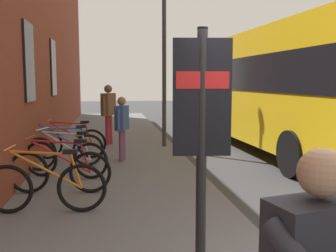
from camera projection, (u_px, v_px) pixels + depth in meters
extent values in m
plane|color=#38383A|center=(231.00, 166.00, 9.28)|extent=(60.00, 60.00, 0.00)
cube|color=slate|center=(115.00, 151.00, 10.82)|extent=(24.00, 3.50, 0.12)
cube|color=brown|center=(40.00, 16.00, 11.05)|extent=(22.00, 0.60, 7.76)
cube|color=black|center=(29.00, 62.00, 7.83)|extent=(0.90, 0.06, 1.60)
cube|color=black|center=(53.00, 68.00, 11.27)|extent=(0.90, 0.06, 1.60)
torus|color=black|center=(8.00, 189.00, 5.54)|extent=(0.12, 0.72, 0.72)
torus|color=black|center=(82.00, 188.00, 5.61)|extent=(0.12, 0.72, 0.72)
cylinder|color=orange|center=(46.00, 170.00, 5.54)|extent=(0.13, 1.02, 0.58)
cylinder|color=orange|center=(40.00, 153.00, 5.51)|extent=(0.11, 0.85, 0.09)
cylinder|color=orange|center=(76.00, 171.00, 5.57)|extent=(0.05, 0.19, 0.51)
cube|color=black|center=(70.00, 151.00, 5.53)|extent=(0.12, 0.21, 0.06)
cylinder|color=orange|center=(9.00, 148.00, 5.47)|extent=(0.48, 0.07, 0.02)
torus|color=black|center=(28.00, 173.00, 6.54)|extent=(0.15, 0.72, 0.72)
torus|color=black|center=(90.00, 172.00, 6.56)|extent=(0.15, 0.72, 0.72)
cylinder|color=#B21E1E|center=(60.00, 156.00, 6.52)|extent=(0.17, 1.01, 0.58)
cylinder|color=#B21E1E|center=(55.00, 142.00, 6.49)|extent=(0.15, 0.85, 0.09)
cylinder|color=#B21E1E|center=(85.00, 158.00, 6.53)|extent=(0.06, 0.19, 0.51)
cube|color=black|center=(81.00, 141.00, 6.50)|extent=(0.13, 0.21, 0.06)
cylinder|color=#B21E1E|center=(30.00, 138.00, 6.47)|extent=(0.48, 0.09, 0.02)
torus|color=black|center=(41.00, 159.00, 7.70)|extent=(0.30, 0.70, 0.72)
torus|color=black|center=(90.00, 161.00, 7.51)|extent=(0.30, 0.70, 0.72)
cylinder|color=silver|center=(66.00, 146.00, 7.57)|extent=(0.37, 0.97, 0.58)
cylinder|color=silver|center=(62.00, 133.00, 7.55)|extent=(0.32, 0.82, 0.09)
cylinder|color=silver|center=(86.00, 148.00, 7.49)|extent=(0.10, 0.19, 0.51)
cube|color=black|center=(82.00, 133.00, 7.47)|extent=(0.16, 0.22, 0.06)
cylinder|color=silver|center=(42.00, 129.00, 7.62)|extent=(0.46, 0.18, 0.02)
torus|color=black|center=(40.00, 154.00, 8.18)|extent=(0.29, 0.70, 0.72)
torus|color=black|center=(88.00, 150.00, 8.66)|extent=(0.29, 0.70, 0.72)
cylinder|color=#1E4CA5|center=(65.00, 140.00, 8.40)|extent=(0.36, 0.98, 0.58)
cylinder|color=#1E4CA5|center=(62.00, 128.00, 8.33)|extent=(0.30, 0.82, 0.09)
cylinder|color=#1E4CA5|center=(85.00, 139.00, 8.59)|extent=(0.09, 0.19, 0.51)
cube|color=black|center=(81.00, 127.00, 8.53)|extent=(0.16, 0.22, 0.06)
cylinder|color=#1E4CA5|center=(41.00, 126.00, 8.13)|extent=(0.46, 0.18, 0.02)
torus|color=black|center=(48.00, 144.00, 9.42)|extent=(0.08, 0.72, 0.72)
torus|color=black|center=(92.00, 144.00, 9.54)|extent=(0.08, 0.72, 0.72)
cylinder|color=#B21E1E|center=(71.00, 133.00, 9.45)|extent=(0.07, 1.02, 0.58)
cylinder|color=#B21E1E|center=(67.00, 123.00, 9.41)|extent=(0.06, 0.85, 0.09)
cylinder|color=#B21E1E|center=(88.00, 134.00, 9.50)|extent=(0.04, 0.19, 0.51)
cube|color=black|center=(85.00, 122.00, 9.46)|extent=(0.11, 0.20, 0.06)
cylinder|color=#B21E1E|center=(49.00, 120.00, 9.35)|extent=(0.48, 0.04, 0.02)
cylinder|color=black|center=(201.00, 155.00, 3.70)|extent=(0.10, 0.10, 2.40)
cube|color=black|center=(202.00, 98.00, 3.63)|extent=(0.15, 0.56, 1.10)
cube|color=red|center=(202.00, 80.00, 3.61)|extent=(0.15, 0.50, 0.16)
cube|color=yellow|center=(275.00, 87.00, 11.43)|extent=(10.57, 2.81, 3.00)
cube|color=black|center=(276.00, 74.00, 11.38)|extent=(10.36, 2.84, 0.90)
cylinder|color=black|center=(292.00, 154.00, 8.09)|extent=(1.01, 0.28, 1.00)
cylinder|color=black|center=(264.00, 120.00, 15.08)|extent=(1.01, 0.28, 1.00)
cylinder|color=black|center=(205.00, 121.00, 14.65)|extent=(1.01, 0.28, 1.00)
cylinder|color=maroon|center=(110.00, 129.00, 11.69)|extent=(0.13, 0.13, 0.88)
cylinder|color=maroon|center=(107.00, 130.00, 11.52)|extent=(0.13, 0.13, 0.88)
cube|color=brown|center=(108.00, 104.00, 11.51)|extent=(0.57, 0.46, 0.66)
sphere|color=brown|center=(108.00, 89.00, 11.46)|extent=(0.24, 0.24, 0.24)
cylinder|color=brown|center=(113.00, 105.00, 11.79)|extent=(0.10, 0.10, 0.58)
cylinder|color=brown|center=(104.00, 106.00, 11.25)|extent=(0.10, 0.10, 0.58)
cylinder|color=#723F72|center=(121.00, 146.00, 9.14)|extent=(0.11, 0.11, 0.75)
cylinder|color=#723F72|center=(123.00, 145.00, 9.29)|extent=(0.11, 0.11, 0.75)
cube|color=#334C8C|center=(122.00, 118.00, 9.14)|extent=(0.49, 0.36, 0.57)
sphere|color=#8C664C|center=(122.00, 101.00, 9.09)|extent=(0.20, 0.20, 0.20)
cylinder|color=#334C8C|center=(118.00, 120.00, 8.90)|extent=(0.09, 0.09, 0.50)
cylinder|color=#334C8C|center=(125.00, 118.00, 9.39)|extent=(0.09, 0.09, 0.50)
sphere|color=tan|center=(322.00, 173.00, 1.66)|extent=(0.22, 0.22, 0.22)
cylinder|color=#333338|center=(164.00, 59.00, 11.03)|extent=(0.12, 0.12, 5.06)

